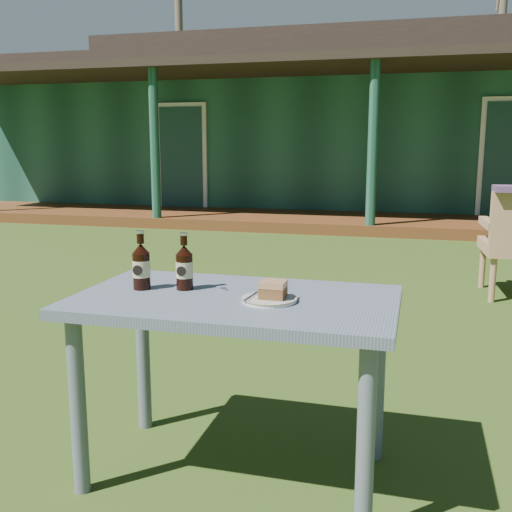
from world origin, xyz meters
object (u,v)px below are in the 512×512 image
(plate, at_px, (269,299))
(cake_slice, at_px, (273,289))
(cafe_table, at_px, (235,323))
(cola_bottle_far, at_px, (141,266))
(cola_bottle_near, at_px, (184,267))

(plate, height_order, cake_slice, cake_slice)
(cafe_table, bearing_deg, cola_bottle_far, 177.47)
(cola_bottle_near, bearing_deg, cafe_table, -14.14)
(plate, relative_size, cola_bottle_far, 0.88)
(cafe_table, distance_m, cola_bottle_near, 0.30)
(cola_bottle_far, bearing_deg, cola_bottle_near, 13.38)
(plate, height_order, cola_bottle_far, cola_bottle_far)
(cafe_table, height_order, cake_slice, cake_slice)
(cafe_table, relative_size, cake_slice, 13.04)
(cola_bottle_far, bearing_deg, cafe_table, -2.53)
(cafe_table, bearing_deg, plate, -13.24)
(plate, xyz_separation_m, cola_bottle_far, (-0.53, 0.05, 0.08))
(plate, bearing_deg, cola_bottle_far, 174.57)
(cafe_table, xyz_separation_m, cola_bottle_near, (-0.22, 0.06, 0.19))
(cake_slice, height_order, cola_bottle_far, cola_bottle_far)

